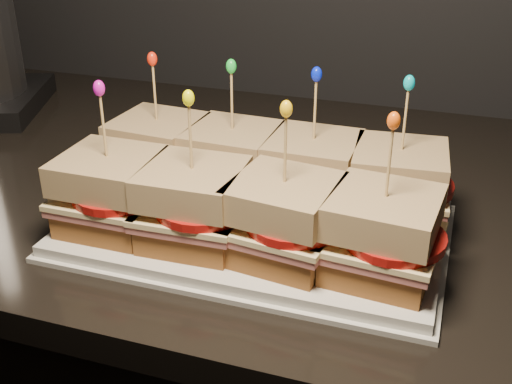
% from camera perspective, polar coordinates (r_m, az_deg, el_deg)
% --- Properties ---
extents(granite_slab, '(2.22, 0.72, 0.04)m').
position_cam_1_polar(granite_slab, '(0.91, -4.90, 1.06)').
color(granite_slab, black).
rests_on(granite_slab, cabinet).
extents(platter, '(0.41, 0.26, 0.02)m').
position_cam_1_polar(platter, '(0.73, 0.00, -3.21)').
color(platter, silver).
rests_on(platter, granite_slab).
extents(platter_rim, '(0.43, 0.27, 0.01)m').
position_cam_1_polar(platter_rim, '(0.74, 0.00, -3.62)').
color(platter_rim, silver).
rests_on(platter_rim, granite_slab).
extents(sandwich_0_bread_bot, '(0.11, 0.11, 0.03)m').
position_cam_1_polar(sandwich_0_bread_bot, '(0.82, -8.48, 1.78)').
color(sandwich_0_bread_bot, '#562F10').
rests_on(sandwich_0_bread_bot, platter).
extents(sandwich_0_ham, '(0.12, 0.11, 0.01)m').
position_cam_1_polar(sandwich_0_ham, '(0.82, -8.57, 2.90)').
color(sandwich_0_ham, '#BE5556').
rests_on(sandwich_0_ham, sandwich_0_bread_bot).
extents(sandwich_0_cheese, '(0.12, 0.11, 0.01)m').
position_cam_1_polar(sandwich_0_cheese, '(0.81, -8.60, 3.35)').
color(sandwich_0_cheese, '#F9E29F').
rests_on(sandwich_0_cheese, sandwich_0_ham).
extents(sandwich_0_tomato, '(0.10, 0.10, 0.01)m').
position_cam_1_polar(sandwich_0_tomato, '(0.80, -8.06, 3.58)').
color(sandwich_0_tomato, '#AC130F').
rests_on(sandwich_0_tomato, sandwich_0_cheese).
extents(sandwich_0_bread_top, '(0.11, 0.11, 0.03)m').
position_cam_1_polar(sandwich_0_bread_top, '(0.80, -8.74, 5.25)').
color(sandwich_0_bread_top, brown).
rests_on(sandwich_0_bread_top, sandwich_0_tomato).
extents(sandwich_0_pick, '(0.00, 0.00, 0.09)m').
position_cam_1_polar(sandwich_0_pick, '(0.79, -8.98, 8.44)').
color(sandwich_0_pick, tan).
rests_on(sandwich_0_pick, sandwich_0_bread_top).
extents(sandwich_0_frill, '(0.01, 0.01, 0.02)m').
position_cam_1_polar(sandwich_0_frill, '(0.77, -9.22, 11.60)').
color(sandwich_0_frill, red).
rests_on(sandwich_0_frill, sandwich_0_pick).
extents(sandwich_1_bread_bot, '(0.10, 0.10, 0.03)m').
position_cam_1_polar(sandwich_1_bread_bot, '(0.79, -2.04, 0.83)').
color(sandwich_1_bread_bot, '#562F10').
rests_on(sandwich_1_bread_bot, platter).
extents(sandwich_1_ham, '(0.11, 0.11, 0.01)m').
position_cam_1_polar(sandwich_1_ham, '(0.78, -2.06, 2.00)').
color(sandwich_1_ham, '#BE5556').
rests_on(sandwich_1_ham, sandwich_1_bread_bot).
extents(sandwich_1_cheese, '(0.11, 0.11, 0.01)m').
position_cam_1_polar(sandwich_1_cheese, '(0.78, -2.07, 2.47)').
color(sandwich_1_cheese, '#F9E29F').
rests_on(sandwich_1_cheese, sandwich_1_ham).
extents(sandwich_1_tomato, '(0.10, 0.10, 0.01)m').
position_cam_1_polar(sandwich_1_tomato, '(0.76, -1.39, 2.69)').
color(sandwich_1_tomato, '#AC130F').
rests_on(sandwich_1_tomato, sandwich_1_cheese).
extents(sandwich_1_bread_top, '(0.10, 0.10, 0.03)m').
position_cam_1_polar(sandwich_1_bread_top, '(0.76, -2.10, 4.45)').
color(sandwich_1_bread_top, brown).
rests_on(sandwich_1_bread_top, sandwich_1_tomato).
extents(sandwich_1_pick, '(0.00, 0.00, 0.09)m').
position_cam_1_polar(sandwich_1_pick, '(0.75, -2.16, 7.79)').
color(sandwich_1_pick, tan).
rests_on(sandwich_1_pick, sandwich_1_bread_top).
extents(sandwich_1_frill, '(0.01, 0.01, 0.02)m').
position_cam_1_polar(sandwich_1_frill, '(0.73, -2.22, 11.11)').
color(sandwich_1_frill, green).
rests_on(sandwich_1_frill, sandwich_1_pick).
extents(sandwich_2_bread_bot, '(0.10, 0.10, 0.03)m').
position_cam_1_polar(sandwich_2_bread_bot, '(0.76, 4.94, -0.20)').
color(sandwich_2_bread_bot, '#562F10').
rests_on(sandwich_2_bread_bot, platter).
extents(sandwich_2_ham, '(0.11, 0.11, 0.01)m').
position_cam_1_polar(sandwich_2_ham, '(0.75, 4.99, 1.00)').
color(sandwich_2_ham, '#BE5556').
rests_on(sandwich_2_ham, sandwich_2_bread_bot).
extents(sandwich_2_cheese, '(0.11, 0.11, 0.01)m').
position_cam_1_polar(sandwich_2_cheese, '(0.75, 5.01, 1.48)').
color(sandwich_2_cheese, '#F9E29F').
rests_on(sandwich_2_cheese, sandwich_2_ham).
extents(sandwich_2_tomato, '(0.10, 0.10, 0.01)m').
position_cam_1_polar(sandwich_2_tomato, '(0.74, 5.82, 1.69)').
color(sandwich_2_tomato, '#AC130F').
rests_on(sandwich_2_tomato, sandwich_2_cheese).
extents(sandwich_2_bread_top, '(0.10, 0.10, 0.03)m').
position_cam_1_polar(sandwich_2_bread_top, '(0.74, 5.10, 3.52)').
color(sandwich_2_bread_top, brown).
rests_on(sandwich_2_bread_top, sandwich_2_tomato).
extents(sandwich_2_pick, '(0.00, 0.00, 0.09)m').
position_cam_1_polar(sandwich_2_pick, '(0.72, 5.25, 6.95)').
color(sandwich_2_pick, tan).
rests_on(sandwich_2_pick, sandwich_2_bread_top).
extents(sandwich_2_frill, '(0.01, 0.01, 0.02)m').
position_cam_1_polar(sandwich_2_frill, '(0.71, 5.41, 10.39)').
color(sandwich_2_frill, '#081CE2').
rests_on(sandwich_2_frill, sandwich_2_pick).
extents(sandwich_3_bread_bot, '(0.11, 0.11, 0.03)m').
position_cam_1_polar(sandwich_3_bread_bot, '(0.75, 12.29, -1.29)').
color(sandwich_3_bread_bot, '#562F10').
rests_on(sandwich_3_bread_bot, platter).
extents(sandwich_3_ham, '(0.12, 0.11, 0.01)m').
position_cam_1_polar(sandwich_3_ham, '(0.74, 12.42, -0.08)').
color(sandwich_3_ham, '#BE5556').
rests_on(sandwich_3_ham, sandwich_3_bread_bot).
extents(sandwich_3_cheese, '(0.12, 0.12, 0.01)m').
position_cam_1_polar(sandwich_3_cheese, '(0.74, 12.47, 0.41)').
color(sandwich_3_cheese, '#F9E29F').
rests_on(sandwich_3_cheese, sandwich_3_ham).
extents(sandwich_3_tomato, '(0.10, 0.10, 0.01)m').
position_cam_1_polar(sandwich_3_tomato, '(0.73, 13.40, 0.60)').
color(sandwich_3_tomato, '#AC130F').
rests_on(sandwich_3_tomato, sandwich_3_cheese).
extents(sandwich_3_bread_top, '(0.11, 0.11, 0.03)m').
position_cam_1_polar(sandwich_3_bread_top, '(0.72, 12.69, 2.47)').
color(sandwich_3_bread_top, brown).
rests_on(sandwich_3_bread_top, sandwich_3_tomato).
extents(sandwich_3_pick, '(0.00, 0.00, 0.09)m').
position_cam_1_polar(sandwich_3_pick, '(0.71, 13.07, 5.95)').
color(sandwich_3_pick, tan).
rests_on(sandwich_3_pick, sandwich_3_bread_top).
extents(sandwich_3_frill, '(0.01, 0.01, 0.02)m').
position_cam_1_polar(sandwich_3_frill, '(0.69, 13.46, 9.42)').
color(sandwich_3_frill, '#06AABA').
rests_on(sandwich_3_frill, sandwich_3_pick).
extents(sandwich_4_bread_bot, '(0.10, 0.10, 0.03)m').
position_cam_1_polar(sandwich_4_bread_bot, '(0.73, -12.56, -1.95)').
color(sandwich_4_bread_bot, '#562F10').
rests_on(sandwich_4_bread_bot, platter).
extents(sandwich_4_ham, '(0.11, 0.10, 0.01)m').
position_cam_1_polar(sandwich_4_ham, '(0.72, -12.69, -0.73)').
color(sandwich_4_ham, '#BE5556').
rests_on(sandwich_4_ham, sandwich_4_bread_bot).
extents(sandwich_4_cheese, '(0.11, 0.11, 0.01)m').
position_cam_1_polar(sandwich_4_cheese, '(0.72, -12.75, -0.23)').
color(sandwich_4_cheese, '#F9E29F').
rests_on(sandwich_4_cheese, sandwich_4_ham).
extents(sandwich_4_tomato, '(0.10, 0.10, 0.01)m').
position_cam_1_polar(sandwich_4_tomato, '(0.71, -12.21, -0.04)').
color(sandwich_4_tomato, '#AC130F').
rests_on(sandwich_4_tomato, sandwich_4_cheese).
extents(sandwich_4_bread_top, '(0.10, 0.10, 0.03)m').
position_cam_1_polar(sandwich_4_bread_top, '(0.71, -12.98, 1.86)').
color(sandwich_4_bread_top, brown).
rests_on(sandwich_4_bread_top, sandwich_4_tomato).
extents(sandwich_4_pick, '(0.00, 0.00, 0.09)m').
position_cam_1_polar(sandwich_4_pick, '(0.69, -13.38, 5.41)').
color(sandwich_4_pick, tan).
rests_on(sandwich_4_pick, sandwich_4_bread_top).
extents(sandwich_4_frill, '(0.01, 0.01, 0.02)m').
position_cam_1_polar(sandwich_4_frill, '(0.68, -13.78, 8.96)').
color(sandwich_4_frill, '#D210AE').
rests_on(sandwich_4_frill, sandwich_4_pick).
extents(sandwich_5_bread_bot, '(0.10, 0.10, 0.03)m').
position_cam_1_polar(sandwich_5_bread_bot, '(0.69, -5.46, -3.24)').
color(sandwich_5_bread_bot, '#562F10').
rests_on(sandwich_5_bread_bot, platter).
extents(sandwich_5_ham, '(0.11, 0.11, 0.01)m').
position_cam_1_polar(sandwich_5_ham, '(0.68, -5.52, -1.96)').
color(sandwich_5_ham, '#BE5556').
rests_on(sandwich_5_ham, sandwich_5_bread_bot).
extents(sandwich_5_cheese, '(0.11, 0.11, 0.01)m').
position_cam_1_polar(sandwich_5_cheese, '(0.68, -5.55, -1.44)').
color(sandwich_5_cheese, '#F9E29F').
rests_on(sandwich_5_cheese, sandwich_5_ham).
extents(sandwich_5_tomato, '(0.10, 0.10, 0.01)m').
position_cam_1_polar(sandwich_5_tomato, '(0.67, -4.83, -1.26)').
color(sandwich_5_tomato, '#AC130F').
rests_on(sandwich_5_tomato, sandwich_5_cheese).
extents(sandwich_5_bread_top, '(0.10, 0.10, 0.03)m').
position_cam_1_polar(sandwich_5_bread_top, '(0.67, -5.65, 0.77)').
color(sandwich_5_bread_top, brown).
rests_on(sandwich_5_bread_top, sandwich_5_tomato).
extents(sandwich_5_pick, '(0.00, 0.00, 0.09)m').
position_cam_1_polar(sandwich_5_pick, '(0.65, -5.84, 4.52)').
color(sandwich_5_pick, tan).
rests_on(sandwich_5_pick, sandwich_5_bread_top).
extents(sandwich_5_frill, '(0.01, 0.01, 0.02)m').
position_cam_1_polar(sandwich_5_frill, '(0.63, -6.03, 8.31)').
color(sandwich_5_frill, '#F1F505').
rests_on(sandwich_5_frill, sandwich_5_pick).
extents(sandwich_6_bread_bot, '(0.11, 0.11, 0.03)m').
position_cam_1_polar(sandwich_6_bread_bot, '(0.66, 2.43, -4.61)').
color(sandwich_6_bread_bot, '#562F10').
rests_on(sandwich_6_bread_bot, platter).
extents(sandwich_6_ham, '(0.12, 0.12, 0.01)m').
position_cam_1_polar(sandwich_6_ham, '(0.65, 2.46, -3.29)').
color(sandwich_6_ham, '#BE5556').
rests_on(sandwich_6_ham, sandwich_6_bread_bot).
extents(sandwich_6_cheese, '(0.12, 0.12, 0.01)m').
position_cam_1_polar(sandwich_6_cheese, '(0.65, 2.47, -2.75)').
color(sandwich_6_cheese, '#F9E29F').
rests_on(sandwich_6_cheese, sandwich_6_ham).
extents(sandwich_6_tomato, '(0.10, 0.10, 0.01)m').
position_cam_1_polar(sandwich_6_tomato, '(0.64, 3.37, -2.58)').
color(sandwich_6_tomato, '#AC130F').
rests_on(sandwich_6_tomato, sandwich_6_cheese).
extents(sandwich_6_bread_top, '(0.11, 0.11, 0.03)m').
position_cam_1_polar(sandwich_6_bread_top, '(0.63, 2.53, -0.47)').
color(sandwich_6_bread_top, brown).
rests_on(sandwich_6_bread_top, sandwich_6_tomato).
extents(sandwich_6_pick, '(0.00, 0.00, 0.09)m').
position_cam_1_polar(sandwich_6_pick, '(0.61, 2.61, 3.44)').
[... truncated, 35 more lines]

